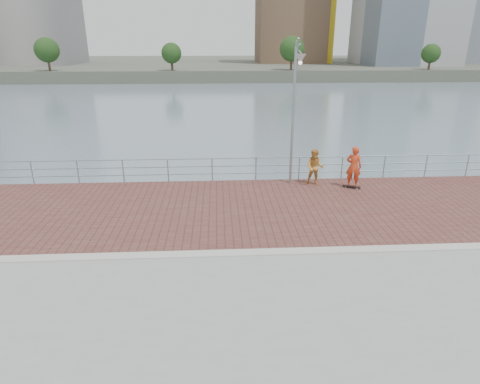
{
  "coord_description": "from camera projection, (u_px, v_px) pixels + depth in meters",
  "views": [
    {
      "loc": [
        -0.72,
        -10.93,
        6.17
      ],
      "look_at": [
        0.0,
        2.0,
        1.3
      ],
      "focal_mm": 30.0,
      "sensor_mm": 36.0,
      "label": 1
    }
  ],
  "objects": [
    {
      "name": "bystander",
      "position": [
        315.0,
        167.0,
        18.06
      ],
      "size": [
        0.97,
        0.87,
        1.67
      ],
      "primitive_type": "imported",
      "rotation": [
        0.0,
        0.0,
        -0.34
      ],
      "color": "gold",
      "rests_on": "brick_lane"
    },
    {
      "name": "guardrail",
      "position": [
        234.0,
        167.0,
        18.73
      ],
      "size": [
        39.06,
        0.06,
        1.13
      ],
      "color": "#8C9EA8",
      "rests_on": "brick_lane"
    },
    {
      "name": "street_lamp",
      "position": [
        296.0,
        90.0,
        16.72
      ],
      "size": [
        0.44,
        1.28,
        6.03
      ],
      "color": "gray",
      "rests_on": "brick_lane"
    },
    {
      "name": "skateboard",
      "position": [
        352.0,
        186.0,
        17.94
      ],
      "size": [
        0.79,
        0.49,
        0.09
      ],
      "rotation": [
        0.0,
        0.0,
        -0.4
      ],
      "color": "black",
      "rests_on": "brick_lane"
    },
    {
      "name": "brick_lane",
      "position": [
        238.0,
        208.0,
        15.79
      ],
      "size": [
        40.0,
        6.8,
        0.02
      ],
      "primitive_type": "cube",
      "color": "brown",
      "rests_on": "seawall"
    },
    {
      "name": "skateboarder",
      "position": [
        354.0,
        167.0,
        17.62
      ],
      "size": [
        0.78,
        0.66,
        1.82
      ],
      "primitive_type": "imported",
      "rotation": [
        0.0,
        0.0,
        2.74
      ],
      "color": "red",
      "rests_on": "skateboard"
    },
    {
      "name": "water",
      "position": [
        243.0,
        307.0,
        13.13
      ],
      "size": [
        400.0,
        400.0,
        0.0
      ],
      "primitive_type": "plane",
      "color": "slate",
      "rests_on": "ground"
    },
    {
      "name": "far_shore",
      "position": [
        219.0,
        65.0,
        127.17
      ],
      "size": [
        320.0,
        95.0,
        2.5
      ],
      "primitive_type": "cube",
      "color": "#4C5142",
      "rests_on": "ground"
    },
    {
      "name": "shoreline_trees",
      "position": [
        236.0,
        51.0,
        83.0
      ],
      "size": [
        144.8,
        5.1,
        6.81
      ],
      "color": "#473323",
      "rests_on": "far_shore"
    },
    {
      "name": "curb",
      "position": [
        244.0,
        253.0,
        12.42
      ],
      "size": [
        40.0,
        0.4,
        0.06
      ],
      "primitive_type": "cube",
      "color": "#B7B5AD",
      "rests_on": "seawall"
    }
  ]
}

